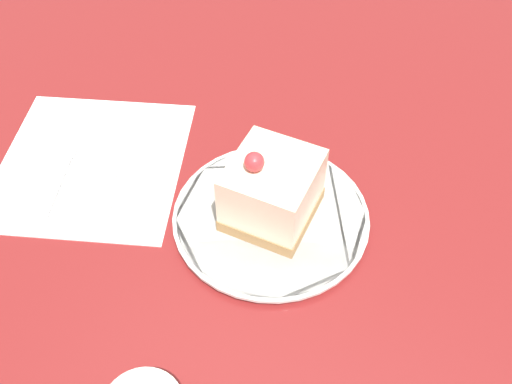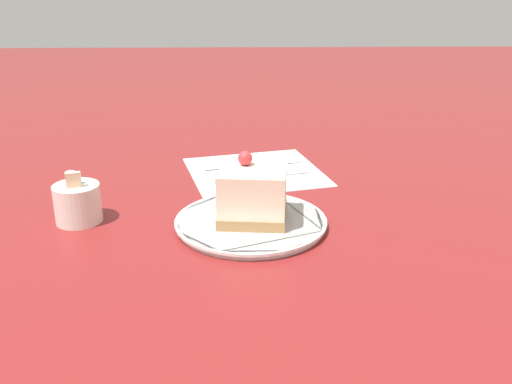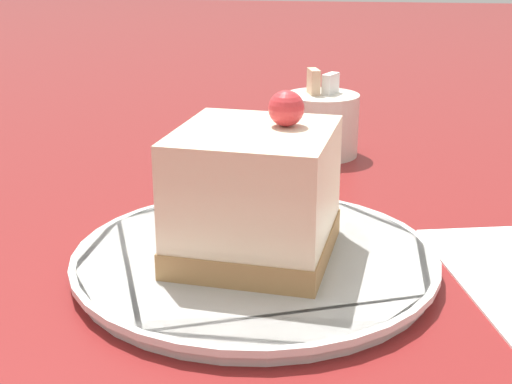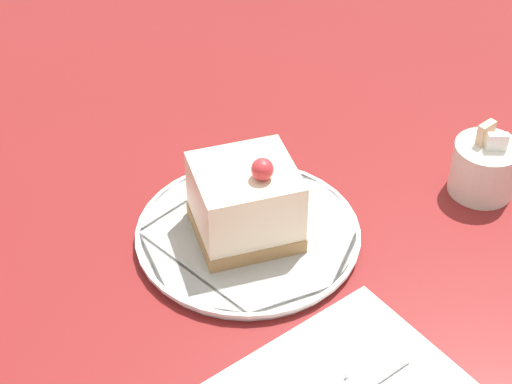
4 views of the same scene
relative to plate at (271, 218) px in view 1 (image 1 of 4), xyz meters
name	(u,v)px [view 1 (image 1 of 4)]	position (x,y,z in m)	size (l,w,h in m)	color
ground_plane	(281,215)	(-0.01, -0.01, -0.01)	(4.00, 4.00, 0.00)	maroon
plate	(271,218)	(0.00, 0.00, 0.00)	(0.21, 0.21, 0.01)	silver
cake_slice	(272,190)	(0.00, 0.00, 0.04)	(0.10, 0.10, 0.10)	#9E7547
napkin	(94,160)	(0.23, -0.02, 0.00)	(0.26, 0.27, 0.00)	white
fork	(114,170)	(0.20, -0.01, 0.00)	(0.06, 0.17, 0.00)	silver
knife	(73,146)	(0.26, -0.03, 0.00)	(0.06, 0.18, 0.00)	silver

